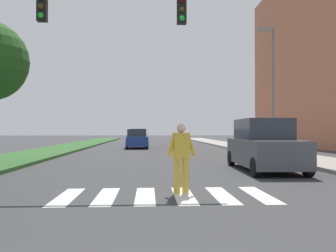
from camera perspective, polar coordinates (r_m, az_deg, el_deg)
ground_plane at (r=31.21m, az=-2.58°, el=-3.52°), size 140.00×140.00×0.00m
crosswalk at (r=8.14m, az=-0.57°, el=-11.53°), size 4.95×2.20×0.01m
median_strip at (r=29.99m, az=-16.41°, el=-3.46°), size 3.56×64.00×0.15m
sidewalk_right at (r=30.25m, az=11.89°, el=-3.45°), size 3.00×64.00×0.15m
traffic_light_gantry at (r=10.95m, az=-20.78°, el=14.00°), size 7.52×0.30×6.00m
street_lamp_right at (r=21.43m, az=16.85°, el=7.54°), size 1.02×0.24×7.50m
pedestrian_performer at (r=8.37m, az=2.21°, el=-4.81°), size 0.75×0.31×1.69m
suv_crossing at (r=13.61m, az=15.67°, el=-3.21°), size 2.09×4.65×1.97m
sedan_midblock at (r=29.18m, az=-5.29°, el=-2.22°), size 2.09×4.35×1.62m
sedan_distant at (r=40.50m, az=-4.85°, el=-1.76°), size 2.15×4.47×1.69m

